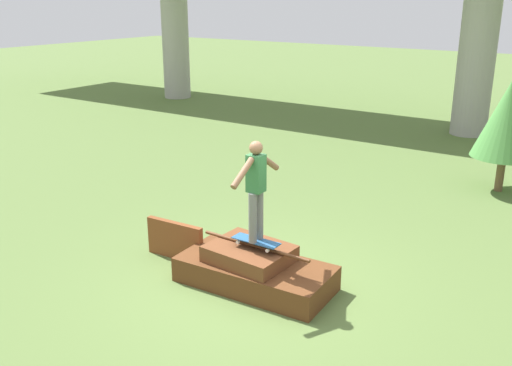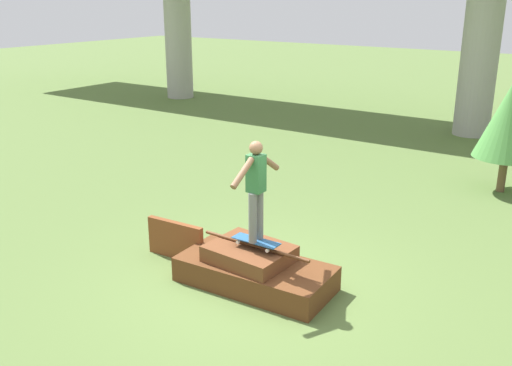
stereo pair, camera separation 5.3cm
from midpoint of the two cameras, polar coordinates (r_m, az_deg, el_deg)
The scene contains 6 objects.
ground_plane at distance 8.73m, azimuth 0.08°, elevation -10.17°, with size 80.00×80.00×0.00m, color #567038.
scrap_pile at distance 8.62m, azimuth -0.03°, elevation -8.62°, with size 2.37×1.20×0.67m.
scrap_plank_loose at distance 9.53m, azimuth -7.89°, elevation -5.67°, with size 1.08×0.17×0.64m.
skateboard at distance 8.35m, azimuth 0.18°, elevation -5.83°, with size 0.74×0.24×0.09m.
skater at distance 8.04m, azimuth 0.19°, elevation -0.19°, with size 0.22×1.14×1.49m.
tree_behind_left at distance 13.44m, azimuth 24.18°, elevation 5.87°, with size 1.40×1.40×2.50m.
Camera 2 is at (4.37, -6.31, 4.16)m, focal length 40.00 mm.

